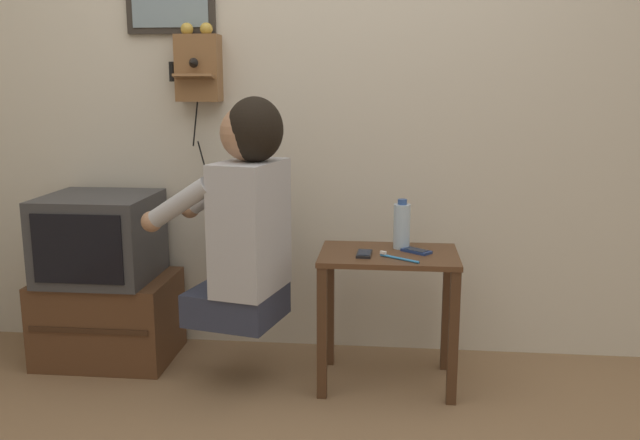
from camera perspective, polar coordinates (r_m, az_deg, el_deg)
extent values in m
cube|color=beige|center=(3.23, -0.92, 11.24)|extent=(6.80, 0.05, 2.55)
cube|color=#51331E|center=(2.87, 5.81, -2.97)|extent=(0.58, 0.40, 0.02)
cube|color=#452B1A|center=(2.81, 0.17, -9.52)|extent=(0.04, 0.04, 0.56)
cube|color=#452B1A|center=(2.81, 11.16, -9.75)|extent=(0.04, 0.04, 0.56)
cube|color=#452B1A|center=(3.14, 0.82, -7.25)|extent=(0.04, 0.04, 0.56)
cube|color=#452B1A|center=(3.14, 10.61, -7.46)|extent=(0.04, 0.04, 0.56)
cube|color=#2D3347|center=(2.94, -7.03, -7.02)|extent=(0.43, 0.42, 0.14)
cube|color=#ADADB2|center=(2.82, -5.89, -0.57)|extent=(0.30, 0.40, 0.55)
sphere|color=#A37556|center=(2.76, -6.06, 7.31)|extent=(0.23, 0.23, 0.23)
ellipsoid|color=black|center=(2.75, -5.52, 7.59)|extent=(0.28, 0.29, 0.26)
cylinder|color=#ADADB2|center=(2.78, -11.81, 1.35)|extent=(0.31, 0.14, 0.23)
cylinder|color=#ADADB2|center=(3.04, -8.81, 2.33)|extent=(0.31, 0.14, 0.23)
sphere|color=#A37556|center=(2.86, -14.00, -0.13)|extent=(0.09, 0.09, 0.09)
sphere|color=#A37556|center=(3.12, -10.90, 0.96)|extent=(0.09, 0.09, 0.09)
cube|color=#51331E|center=(3.38, -17.35, -7.87)|extent=(0.61, 0.44, 0.40)
cube|color=#392315|center=(3.18, -18.97, -8.83)|extent=(0.55, 0.01, 0.02)
cube|color=#38383A|center=(3.28, -18.02, -1.38)|extent=(0.49, 0.46, 0.39)
cube|color=black|center=(3.07, -19.79, -2.35)|extent=(0.40, 0.01, 0.30)
cube|color=brown|center=(3.26, -10.18, 12.47)|extent=(0.20, 0.11, 0.30)
cube|color=brown|center=(3.17, -10.59, 11.79)|extent=(0.18, 0.07, 0.03)
sphere|color=#B79338|center=(3.27, -11.14, 15.50)|extent=(0.06, 0.06, 0.06)
sphere|color=#B79338|center=(3.24, -9.56, 15.58)|extent=(0.06, 0.06, 0.06)
cone|color=black|center=(3.16, -10.74, 12.89)|extent=(0.04, 0.05, 0.04)
cylinder|color=black|center=(3.29, -12.32, 12.11)|extent=(0.03, 0.03, 0.09)
cylinder|color=black|center=(3.25, -10.45, 8.02)|extent=(0.04, 0.04, 0.22)
cylinder|color=black|center=(3.26, -9.80, 4.88)|extent=(0.07, 0.06, 0.19)
cube|color=black|center=(2.82, 3.74, -2.86)|extent=(0.07, 0.13, 0.01)
cube|color=black|center=(2.82, 3.75, -2.73)|extent=(0.06, 0.10, 0.00)
cube|color=navy|center=(2.89, 8.12, -2.61)|extent=(0.13, 0.12, 0.01)
cube|color=black|center=(2.89, 8.13, -2.48)|extent=(0.11, 0.10, 0.00)
cylinder|color=#ADC6DB|center=(2.94, 6.90, -0.53)|extent=(0.07, 0.07, 0.19)
cylinder|color=#2D4C8C|center=(2.92, 6.95, 1.53)|extent=(0.04, 0.04, 0.02)
cylinder|color=#338CD8|center=(2.77, 6.71, -3.24)|extent=(0.16, 0.12, 0.01)
cube|color=white|center=(2.81, 5.34, -2.75)|extent=(0.03, 0.02, 0.01)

